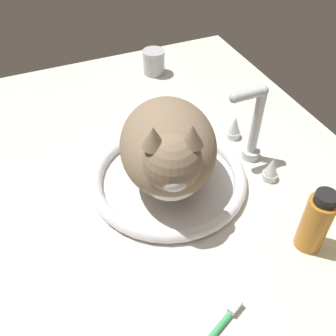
% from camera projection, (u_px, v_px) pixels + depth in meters
% --- Properties ---
extents(countertop, '(1.03, 0.82, 0.03)m').
position_uv_depth(countertop, '(166.00, 167.00, 0.86)').
color(countertop, silver).
rests_on(countertop, ground).
extents(sink_basin, '(0.32, 0.32, 0.03)m').
position_uv_depth(sink_basin, '(168.00, 178.00, 0.79)').
color(sink_basin, white).
rests_on(sink_basin, countertop).
extents(faucet, '(0.18, 0.09, 0.18)m').
position_uv_depth(faucet, '(252.00, 133.00, 0.81)').
color(faucet, silver).
rests_on(faucet, countertop).
extents(cat, '(0.36, 0.25, 0.20)m').
position_uv_depth(cat, '(169.00, 148.00, 0.72)').
color(cat, '#8C755B').
rests_on(cat, sink_basin).
extents(metal_jar, '(0.06, 0.06, 0.07)m').
position_uv_depth(metal_jar, '(154.00, 62.00, 1.10)').
color(metal_jar, '#B2B5BA').
rests_on(metal_jar, countertop).
extents(amber_bottle, '(0.05, 0.05, 0.13)m').
position_uv_depth(amber_bottle, '(316.00, 222.00, 0.65)').
color(amber_bottle, '#C67A23').
rests_on(amber_bottle, countertop).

